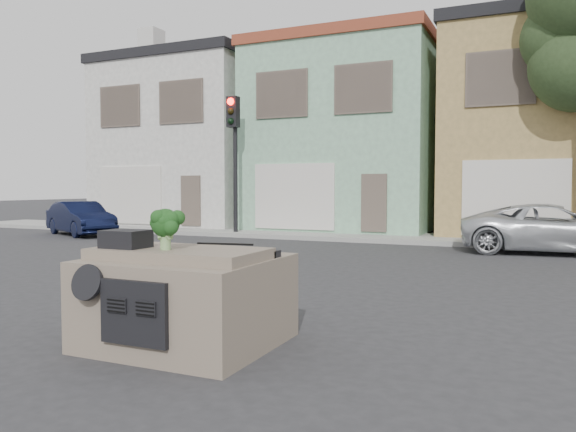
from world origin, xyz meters
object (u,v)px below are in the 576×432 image
Objects in this scene: traffic_signal at (234,166)px; broccoli at (165,229)px; silver_pickup at (553,253)px; navy_sedan at (81,235)px.

broccoli is (6.45, -12.83, -1.20)m from traffic_signal.
silver_pickup is 10.88m from traffic_signal.
broccoli is (-4.07, -11.74, 1.35)m from silver_pickup.
navy_sedan is at bearing -160.11° from traffic_signal.
traffic_signal is (5.45, 1.97, 2.55)m from navy_sedan.
navy_sedan is 6.33m from traffic_signal.
broccoli is at bearing -107.60° from navy_sedan.
silver_pickup is at bearing -5.93° from traffic_signal.
navy_sedan is at bearing 137.62° from broccoli.
traffic_signal is 14.41m from broccoli.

